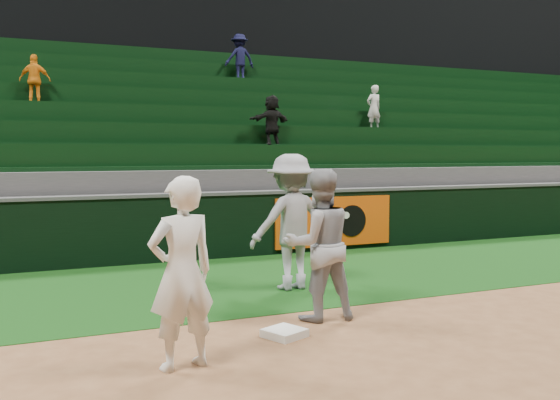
# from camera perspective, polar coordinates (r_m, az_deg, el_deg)

# --- Properties ---
(ground) EXTENTS (70.00, 70.00, 0.00)m
(ground) POSITION_cam_1_polar(r_m,az_deg,el_deg) (7.03, 3.13, -12.12)
(ground) COLOR brown
(ground) RESTS_ON ground
(foul_grass) EXTENTS (36.00, 4.20, 0.01)m
(foul_grass) POSITION_cam_1_polar(r_m,az_deg,el_deg) (9.72, -4.98, -7.46)
(foul_grass) COLOR black
(foul_grass) RESTS_ON ground
(upper_deck) EXTENTS (40.00, 12.00, 12.00)m
(upper_deck) POSITION_cam_1_polar(r_m,az_deg,el_deg) (23.99, -16.64, 13.81)
(upper_deck) COLOR black
(upper_deck) RESTS_ON ground
(first_base) EXTENTS (0.50, 0.50, 0.09)m
(first_base) POSITION_cam_1_polar(r_m,az_deg,el_deg) (6.90, 0.41, -12.06)
(first_base) COLOR white
(first_base) RESTS_ON ground
(first_baseman) EXTENTS (0.72, 0.55, 1.79)m
(first_baseman) POSITION_cam_1_polar(r_m,az_deg,el_deg) (5.81, -8.99, -6.61)
(first_baseman) COLOR white
(first_baseman) RESTS_ON ground
(baserunner) EXTENTS (0.93, 0.76, 1.80)m
(baserunner) POSITION_cam_1_polar(r_m,az_deg,el_deg) (7.44, 3.60, -4.09)
(baserunner) COLOR #93959C
(baserunner) RESTS_ON ground
(base_coach) EXTENTS (1.32, 0.82, 1.96)m
(base_coach) POSITION_cam_1_polar(r_m,az_deg,el_deg) (9.04, 1.03, -2.00)
(base_coach) COLOR gray
(base_coach) RESTS_ON foul_grass
(field_wall) EXTENTS (36.00, 0.45, 1.25)m
(field_wall) POSITION_cam_1_polar(r_m,az_deg,el_deg) (11.70, -8.36, -2.35)
(field_wall) COLOR black
(field_wall) RESTS_ON ground
(stadium_seating) EXTENTS (36.00, 5.95, 5.19)m
(stadium_seating) POSITION_cam_1_polar(r_m,az_deg,el_deg) (15.29, -12.30, 3.18)
(stadium_seating) COLOR #3E3E41
(stadium_seating) RESTS_ON ground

